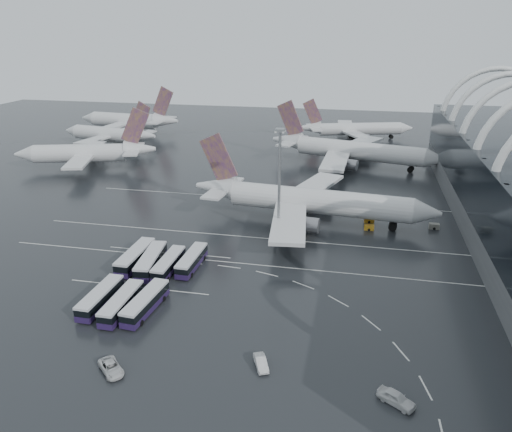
% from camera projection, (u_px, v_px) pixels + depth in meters
% --- Properties ---
extents(ground, '(420.00, 420.00, 0.00)m').
position_uv_depth(ground, '(276.00, 262.00, 105.42)').
color(ground, black).
rests_on(ground, ground).
extents(lane_marking_near, '(120.00, 0.25, 0.01)m').
position_uv_depth(lane_marking_near, '(275.00, 266.00, 103.59)').
color(lane_marking_near, silver).
rests_on(lane_marking_near, ground).
extents(lane_marking_mid, '(120.00, 0.25, 0.01)m').
position_uv_depth(lane_marking_mid, '(285.00, 240.00, 116.38)').
color(lane_marking_mid, silver).
rests_on(lane_marking_mid, ground).
extents(lane_marking_far, '(120.00, 0.25, 0.01)m').
position_uv_depth(lane_marking_far, '(300.00, 201.00, 141.97)').
color(lane_marking_far, silver).
rests_on(lane_marking_far, ground).
extents(bus_bay_line_south, '(28.00, 0.25, 0.01)m').
position_uv_depth(bus_bay_line_south, '(139.00, 287.00, 95.41)').
color(bus_bay_line_south, silver).
rests_on(bus_bay_line_south, ground).
extents(bus_bay_line_north, '(28.00, 0.25, 0.01)m').
position_uv_depth(bus_bay_line_north, '(169.00, 252.00, 110.03)').
color(bus_bay_line_north, silver).
rests_on(bus_bay_line_north, ground).
extents(airliner_main, '(62.86, 54.82, 21.27)m').
position_uv_depth(airliner_main, '(307.00, 201.00, 126.04)').
color(airliner_main, silver).
rests_on(airliner_main, ground).
extents(airliner_gate_b, '(61.89, 54.83, 21.72)m').
position_uv_depth(airliner_gate_b, '(351.00, 151.00, 176.43)').
color(airliner_gate_b, silver).
rests_on(airliner_gate_b, ground).
extents(airliner_gate_c, '(49.58, 45.10, 17.95)m').
position_uv_depth(airliner_gate_c, '(354.00, 129.00, 217.32)').
color(airliner_gate_c, silver).
rests_on(airliner_gate_c, ground).
extents(jet_remote_west, '(47.78, 38.80, 21.04)m').
position_uv_depth(jet_remote_west, '(89.00, 153.00, 172.90)').
color(jet_remote_west, silver).
rests_on(jet_remote_west, ground).
extents(jet_remote_mid, '(44.66, 36.14, 19.46)m').
position_uv_depth(jet_remote_mid, '(111.00, 135.00, 204.35)').
color(jet_remote_mid, silver).
rests_on(jet_remote_mid, ground).
extents(jet_remote_far, '(50.31, 40.59, 21.89)m').
position_uv_depth(jet_remote_far, '(131.00, 121.00, 230.49)').
color(jet_remote_far, silver).
rests_on(jet_remote_far, ground).
extents(bus_row_near_a, '(3.39, 13.83, 3.40)m').
position_uv_depth(bus_row_near_a, '(135.00, 257.00, 103.54)').
color(bus_row_near_a, '#23133D').
rests_on(bus_row_near_a, ground).
extents(bus_row_near_b, '(4.63, 14.03, 3.39)m').
position_uv_depth(bus_row_near_b, '(151.00, 261.00, 101.72)').
color(bus_row_near_b, '#23133D').
rests_on(bus_row_near_b, ground).
extents(bus_row_near_c, '(3.06, 12.53, 3.08)m').
position_uv_depth(bus_row_near_c, '(169.00, 264.00, 100.89)').
color(bus_row_near_c, '#23133D').
rests_on(bus_row_near_c, ground).
extents(bus_row_near_d, '(3.17, 12.53, 3.07)m').
position_uv_depth(bus_row_near_d, '(192.00, 260.00, 102.49)').
color(bus_row_near_d, '#23133D').
rests_on(bus_row_near_d, ground).
extents(bus_row_far_a, '(3.19, 12.70, 3.12)m').
position_uv_depth(bus_row_far_a, '(100.00, 297.00, 88.42)').
color(bus_row_far_a, '#23133D').
rests_on(bus_row_far_a, ground).
extents(bus_row_far_b, '(3.07, 12.60, 3.10)m').
position_uv_depth(bus_row_far_b, '(122.00, 303.00, 86.61)').
color(bus_row_far_b, '#23133D').
rests_on(bus_row_far_b, ground).
extents(bus_row_far_c, '(3.95, 13.10, 3.18)m').
position_uv_depth(bus_row_far_c, '(145.00, 303.00, 86.64)').
color(bus_row_far_c, '#23133D').
rests_on(bus_row_far_c, ground).
extents(van_curve_a, '(5.59, 5.51, 1.49)m').
position_uv_depth(van_curve_a, '(111.00, 368.00, 71.81)').
color(van_curve_a, silver).
rests_on(van_curve_a, ground).
extents(van_curve_b, '(5.53, 4.60, 1.78)m').
position_uv_depth(van_curve_b, '(396.00, 398.00, 65.69)').
color(van_curve_b, silver).
rests_on(van_curve_b, ground).
extents(van_curve_c, '(3.18, 4.66, 1.45)m').
position_uv_depth(van_curve_c, '(261.00, 362.00, 72.91)').
color(van_curve_c, silver).
rests_on(van_curve_c, ground).
extents(floodlight_mast, '(1.99, 1.99, 26.01)m').
position_uv_depth(floodlight_mast, '(279.00, 172.00, 111.08)').
color(floodlight_mast, gray).
rests_on(floodlight_mast, ground).
extents(gse_cart_belly_a, '(2.36, 1.39, 1.29)m').
position_uv_depth(gse_cart_belly_a, '(369.00, 227.00, 122.02)').
color(gse_cart_belly_a, orange).
rests_on(gse_cart_belly_a, ground).
extents(gse_cart_belly_b, '(2.10, 1.24, 1.15)m').
position_uv_depth(gse_cart_belly_b, '(375.00, 211.00, 132.83)').
color(gse_cart_belly_b, slate).
rests_on(gse_cart_belly_b, ground).
extents(gse_cart_belly_c, '(2.12, 1.25, 1.16)m').
position_uv_depth(gse_cart_belly_c, '(300.00, 234.00, 118.23)').
color(gse_cart_belly_c, orange).
rests_on(gse_cart_belly_c, ground).
extents(gse_cart_belly_d, '(2.42, 1.43, 1.32)m').
position_uv_depth(gse_cart_belly_d, '(434.00, 226.00, 122.66)').
color(gse_cart_belly_d, slate).
rests_on(gse_cart_belly_d, ground).
extents(gse_cart_belly_e, '(2.52, 1.49, 1.37)m').
position_uv_depth(gse_cart_belly_e, '(369.00, 220.00, 126.72)').
color(gse_cart_belly_e, orange).
rests_on(gse_cart_belly_e, ground).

